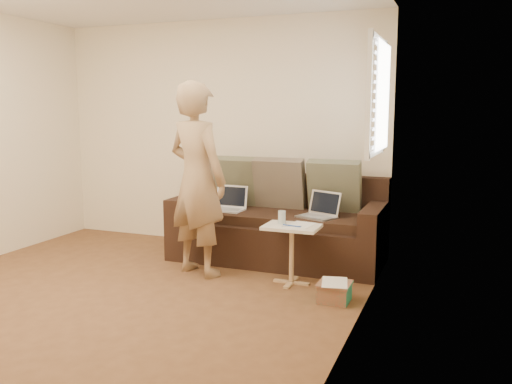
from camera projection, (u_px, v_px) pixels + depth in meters
floor at (104, 305)px, 4.40m from camera, size 4.50×4.50×0.00m
wall_back at (219, 134)px, 6.27m from camera, size 4.00×0.00×4.00m
wall_right at (350, 155)px, 3.49m from camera, size 0.00×4.50×4.50m
window_blinds at (379, 97)px, 4.83m from camera, size 0.12×0.88×1.08m
sofa at (278, 221)px, 5.65m from camera, size 2.20×0.95×0.85m
pillow_left at (233, 181)px, 5.99m from camera, size 0.55×0.29×0.57m
pillow_mid at (279, 184)px, 5.80m from camera, size 0.55×0.27×0.57m
pillow_right at (334, 186)px, 5.60m from camera, size 0.55×0.28×0.57m
laptop_silver at (316, 218)px, 5.33m from camera, size 0.44×0.38×0.24m
laptop_white at (226, 211)px, 5.70m from camera, size 0.37×0.27×0.26m
person at (197, 179)px, 5.11m from camera, size 0.79×0.65×1.86m
side_table at (292, 255)px, 4.90m from camera, size 0.50×0.35×0.55m
drinking_glass at (282, 217)px, 4.93m from camera, size 0.07×0.07×0.12m
scissors at (292, 226)px, 4.80m from camera, size 0.20×0.13×0.02m
paper_on_table at (300, 225)px, 4.86m from camera, size 0.25×0.33×0.00m
striped_box at (334, 292)px, 4.47m from camera, size 0.27×0.27×0.17m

